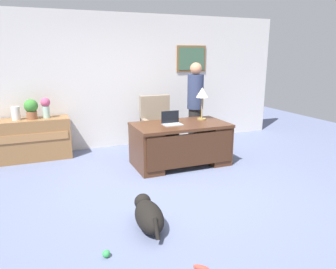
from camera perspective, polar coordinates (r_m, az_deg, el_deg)
ground_plane at (r=4.71m, az=1.71°, el=-9.70°), size 12.00×12.00×0.00m
back_wall at (r=6.78m, az=-7.17°, el=9.44°), size 7.00×0.16×2.70m
desk at (r=5.58m, az=2.31°, el=-1.49°), size 1.63×0.92×0.74m
credenza at (r=6.37m, az=-23.18°, el=-0.82°), size 1.36×0.50×0.76m
armchair at (r=6.28m, az=-1.87°, el=1.22°), size 0.60×0.59×1.11m
person_standing at (r=6.44m, az=4.87°, el=5.23°), size 0.32×0.32×1.74m
dog_lying at (r=3.70m, az=-3.54°, el=-14.12°), size 0.34×0.77×0.30m
laptop at (r=5.44m, az=0.62°, el=2.39°), size 0.32×0.22×0.22m
desk_lamp at (r=5.82m, az=6.13°, el=7.12°), size 0.22×0.22×0.59m
vase_with_flowers at (r=6.25m, az=-21.00°, el=4.72°), size 0.17×0.17×0.37m
vase_empty at (r=6.28m, az=-25.54°, el=3.42°), size 0.15×0.15×0.24m
potted_plant at (r=6.25m, az=-23.25°, el=4.35°), size 0.24×0.24×0.36m
dog_toy_ball at (r=3.34m, az=-10.97°, el=-20.17°), size 0.07×0.07×0.07m
dog_toy_bone at (r=3.15m, az=6.02°, el=-22.62°), size 0.15×0.15×0.05m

